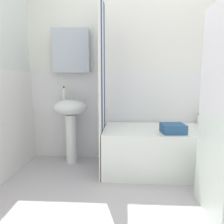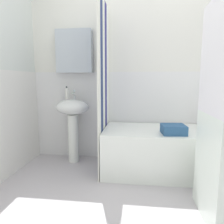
# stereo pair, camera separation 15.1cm
# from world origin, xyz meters

# --- Properties ---
(ground_plane) EXTENTS (4.80, 5.60, 0.04)m
(ground_plane) POSITION_xyz_m (0.00, 0.00, -0.02)
(ground_plane) COLOR #BBB5BB
(wall_back_tiled) EXTENTS (3.60, 0.18, 2.40)m
(wall_back_tiled) POSITION_xyz_m (-0.06, 1.26, 1.14)
(wall_back_tiled) COLOR silver
(wall_back_tiled) RESTS_ON ground_plane
(sink) EXTENTS (0.44, 0.34, 0.84)m
(sink) POSITION_xyz_m (-0.95, 1.03, 0.62)
(sink) COLOR white
(sink) RESTS_ON ground_plane
(faucet) EXTENTS (0.03, 0.12, 0.12)m
(faucet) POSITION_xyz_m (-0.95, 1.11, 0.90)
(faucet) COLOR silver
(faucet) RESTS_ON sink
(soap_dispenser) EXTENTS (0.05, 0.05, 0.17)m
(soap_dispenser) POSITION_xyz_m (-1.05, 1.11, 0.92)
(soap_dispenser) COLOR white
(soap_dispenser) RESTS_ON sink
(bathtub) EXTENTS (1.45, 0.75, 0.52)m
(bathtub) POSITION_xyz_m (0.24, 0.85, 0.26)
(bathtub) COLOR white
(bathtub) RESTS_ON ground_plane
(shower_curtain) EXTENTS (0.01, 0.75, 2.00)m
(shower_curtain) POSITION_xyz_m (-0.50, 0.85, 1.00)
(shower_curtain) COLOR white
(shower_curtain) RESTS_ON ground_plane
(conditioner_bottle) EXTENTS (0.05, 0.05, 0.23)m
(conditioner_bottle) POSITION_xyz_m (0.86, 1.15, 0.63)
(conditioner_bottle) COLOR #CA4866
(conditioner_bottle) RESTS_ON bathtub
(shampoo_bottle) EXTENTS (0.06, 0.06, 0.15)m
(shampoo_bottle) POSITION_xyz_m (0.74, 1.14, 0.59)
(shampoo_bottle) COLOR white
(shampoo_bottle) RESTS_ON bathtub
(towel_folded) EXTENTS (0.26, 0.25, 0.10)m
(towel_folded) POSITION_xyz_m (0.29, 0.64, 0.57)
(towel_folded) COLOR #2B537F
(towel_folded) RESTS_ON bathtub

